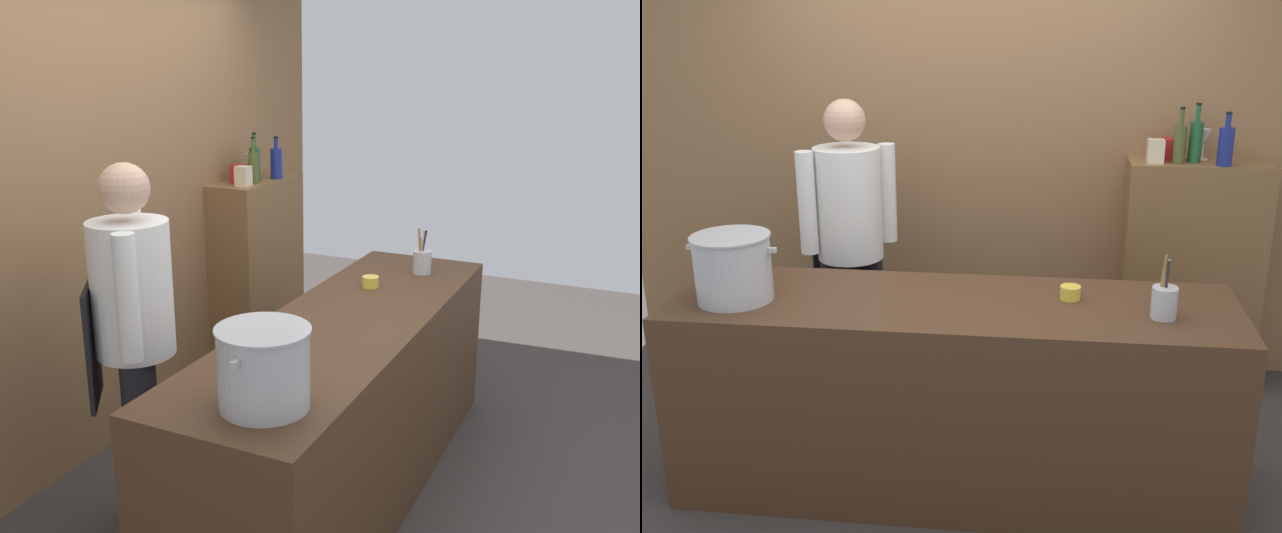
{
  "view_description": "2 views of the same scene",
  "coord_description": "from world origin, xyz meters",
  "views": [
    {
      "loc": [
        -2.84,
        -1.22,
        2.04
      ],
      "look_at": [
        0.25,
        0.26,
        1.06
      ],
      "focal_mm": 39.74,
      "sensor_mm": 36.0,
      "label": 1
    },
    {
      "loc": [
        0.39,
        -2.98,
        2.08
      ],
      "look_at": [
        0.0,
        0.32,
        0.95
      ],
      "focal_mm": 42.52,
      "sensor_mm": 36.0,
      "label": 2
    }
  ],
  "objects": [
    {
      "name": "spice_tin_red",
      "position": [
        1.03,
        1.22,
        1.36
      ],
      "size": [
        0.09,
        0.09,
        0.12
      ],
      "primitive_type": "cube",
      "color": "red",
      "rests_on": "bar_cabinet"
    },
    {
      "name": "stockpot_large",
      "position": [
        -0.92,
        -0.09,
        1.04
      ],
      "size": [
        0.39,
        0.33,
        0.29
      ],
      "color": "#B7BABF",
      "rests_on": "prep_counter"
    },
    {
      "name": "butter_jar",
      "position": [
        0.5,
        0.08,
        0.93
      ],
      "size": [
        0.09,
        0.09,
        0.06
      ],
      "primitive_type": "cylinder",
      "color": "yellow",
      "rests_on": "prep_counter"
    },
    {
      "name": "wine_bottle_green",
      "position": [
        1.16,
        1.17,
        1.42
      ],
      "size": [
        0.07,
        0.07,
        0.31
      ],
      "color": "#1E592D",
      "rests_on": "bar_cabinet"
    },
    {
      "name": "wine_bottle_olive",
      "position": [
        1.07,
        1.13,
        1.41
      ],
      "size": [
        0.07,
        0.07,
        0.3
      ],
      "color": "#475123",
      "rests_on": "bar_cabinet"
    },
    {
      "name": "ground_plane",
      "position": [
        0.0,
        0.0,
        0.0
      ],
      "size": [
        8.0,
        8.0,
        0.0
      ],
      "primitive_type": "plane",
      "color": "#383330"
    },
    {
      "name": "wine_glass_short",
      "position": [
        1.21,
        1.25,
        1.41
      ],
      "size": [
        0.07,
        0.07,
        0.17
      ],
      "color": "silver",
      "rests_on": "bar_cabinet"
    },
    {
      "name": "bar_cabinet",
      "position": [
        1.2,
        1.19,
        0.65
      ],
      "size": [
        0.76,
        0.32,
        1.3
      ],
      "primitive_type": "cube",
      "color": "brown",
      "rests_on": "ground_plane"
    },
    {
      "name": "utensil_crock",
      "position": [
        0.86,
        -0.08,
        0.97
      ],
      "size": [
        0.1,
        0.1,
        0.26
      ],
      "color": "#B7BABF",
      "rests_on": "prep_counter"
    },
    {
      "name": "prep_counter",
      "position": [
        0.0,
        0.0,
        0.45
      ],
      "size": [
        2.42,
        0.7,
        0.9
      ],
      "primitive_type": "cube",
      "color": "#472D1C",
      "rests_on": "ground_plane"
    },
    {
      "name": "chef",
      "position": [
        -0.64,
        0.72,
        0.96
      ],
      "size": [
        0.46,
        0.42,
        1.66
      ],
      "rotation": [
        0.0,
        0.0,
        3.77
      ],
      "color": "black",
      "rests_on": "ground_plane"
    },
    {
      "name": "spice_tin_cream",
      "position": [
        0.95,
        1.13,
        1.36
      ],
      "size": [
        0.09,
        0.09,
        0.12
      ],
      "primitive_type": "cube",
      "color": "beige",
      "rests_on": "bar_cabinet"
    },
    {
      "name": "wine_bottle_cobalt",
      "position": [
        1.3,
        1.09,
        1.4
      ],
      "size": [
        0.08,
        0.08,
        0.28
      ],
      "color": "navy",
      "rests_on": "bar_cabinet"
    },
    {
      "name": "brick_back_panel",
      "position": [
        0.0,
        1.4,
        1.5
      ],
      "size": [
        4.4,
        0.1,
        3.0
      ],
      "primitive_type": "cube",
      "color": "olive",
      "rests_on": "ground_plane"
    }
  ]
}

